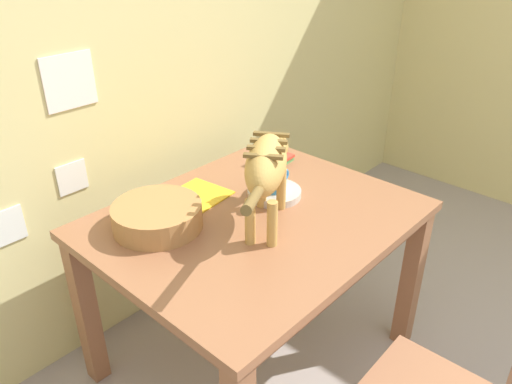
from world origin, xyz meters
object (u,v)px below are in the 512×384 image
coffee_mug (275,181)px  wicker_basket (157,216)px  magazine (195,197)px  saucer_bowl (274,193)px  cat (268,166)px  book_stack (271,160)px  dining_table (256,235)px

coffee_mug → wicker_basket: bearing=161.0°
magazine → wicker_basket: size_ratio=0.78×
wicker_basket → saucer_bowl: bearing=-19.1°
cat → magazine: 0.40m
cat → coffee_mug: (0.17, 0.11, -0.16)m
magazine → book_stack: book_stack is taller
cat → coffee_mug: size_ratio=4.27×
dining_table → magazine: (-0.06, 0.27, 0.09)m
saucer_bowl → coffee_mug: bearing=0.0°
dining_table → cat: cat is taller
cat → saucer_bowl: bearing=90.0°
coffee_mug → wicker_basket: 0.48m
coffee_mug → magazine: coffee_mug is taller
cat → book_stack: bearing=96.3°
dining_table → coffee_mug: coffee_mug is taller
coffee_mug → book_stack: 0.31m
coffee_mug → wicker_basket: size_ratio=0.42×
coffee_mug → wicker_basket: (-0.46, 0.16, -0.02)m
book_stack → wicker_basket: wicker_basket is taller
dining_table → magazine: 0.29m
dining_table → coffee_mug: bearing=16.5°
coffee_mug → magazine: (-0.23, 0.22, -0.06)m
cat → wicker_basket: 0.43m
saucer_bowl → coffee_mug: (0.00, 0.00, 0.05)m
cat → wicker_basket: (-0.29, 0.27, -0.18)m
magazine → book_stack: (0.45, -0.01, 0.01)m
dining_table → magazine: magazine is taller
coffee_mug → dining_table: bearing=-163.5°
coffee_mug → book_stack: bearing=43.9°
cat → saucer_bowl: cat is taller
cat → saucer_bowl: size_ratio=2.66×
saucer_bowl → magazine: saucer_bowl is taller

